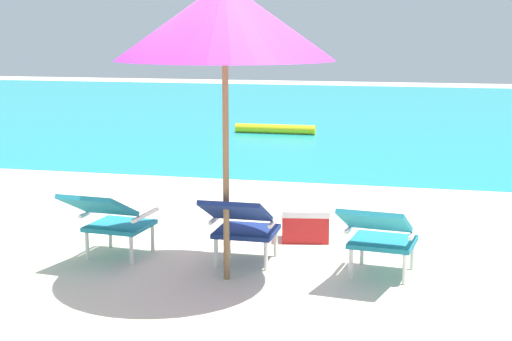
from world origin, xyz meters
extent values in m
plane|color=beige|center=(0.00, 4.00, 0.00)|extent=(40.00, 40.00, 0.00)
cube|color=teal|center=(0.00, 12.76, 0.00)|extent=(40.00, 18.00, 0.01)
cylinder|color=yellow|center=(-1.48, 8.42, 0.10)|extent=(1.60, 0.18, 0.18)
cube|color=teal|center=(-1.15, 0.09, 0.28)|extent=(0.56, 0.54, 0.04)
cube|color=teal|center=(-1.18, -0.28, 0.55)|extent=(0.56, 0.56, 0.27)
cylinder|color=white|center=(-1.35, 0.32, 0.13)|extent=(0.04, 0.04, 0.26)
cylinder|color=white|center=(-0.92, 0.28, 0.13)|extent=(0.04, 0.04, 0.26)
cylinder|color=white|center=(-1.39, -0.10, 0.13)|extent=(0.04, 0.04, 0.26)
cylinder|color=white|center=(-0.95, -0.14, 0.13)|extent=(0.04, 0.04, 0.26)
cube|color=white|center=(-1.41, 0.11, 0.40)|extent=(0.07, 0.50, 0.03)
cube|color=white|center=(-0.89, 0.07, 0.40)|extent=(0.07, 0.50, 0.03)
cube|color=navy|center=(0.01, 0.17, 0.28)|extent=(0.52, 0.50, 0.04)
cube|color=navy|center=(0.01, -0.20, 0.55)|extent=(0.52, 0.52, 0.27)
cylinder|color=white|center=(-0.21, 0.37, 0.13)|extent=(0.04, 0.04, 0.26)
cylinder|color=white|center=(0.23, 0.38, 0.13)|extent=(0.04, 0.04, 0.26)
cylinder|color=white|center=(-0.21, -0.05, 0.13)|extent=(0.04, 0.04, 0.26)
cylinder|color=white|center=(0.23, -0.04, 0.13)|extent=(0.04, 0.04, 0.26)
cube|color=white|center=(-0.25, 0.16, 0.40)|extent=(0.03, 0.50, 0.03)
cube|color=white|center=(0.27, 0.17, 0.40)|extent=(0.03, 0.50, 0.03)
cube|color=teal|center=(1.20, 0.10, 0.28)|extent=(0.58, 0.56, 0.04)
cube|color=teal|center=(1.16, -0.26, 0.55)|extent=(0.58, 0.57, 0.27)
cylinder|color=white|center=(1.01, 0.33, 0.13)|extent=(0.04, 0.04, 0.26)
cylinder|color=white|center=(1.45, 0.28, 0.13)|extent=(0.04, 0.04, 0.26)
cylinder|color=white|center=(0.96, -0.08, 0.13)|extent=(0.04, 0.04, 0.26)
cylinder|color=white|center=(1.40, -0.14, 0.13)|extent=(0.04, 0.04, 0.26)
cube|color=white|center=(0.95, 0.13, 0.40)|extent=(0.09, 0.50, 0.03)
cube|color=white|center=(1.46, 0.07, 0.40)|extent=(0.09, 0.50, 0.03)
cylinder|color=olive|center=(-0.04, -0.33, 0.91)|extent=(0.05, 0.05, 1.82)
cone|color=purple|center=(-0.04, -0.33, 2.09)|extent=(2.20, 2.20, 0.61)
cube|color=red|center=(0.40, 0.97, 0.13)|extent=(0.50, 0.37, 0.26)
cube|color=white|center=(0.40, 0.97, 0.29)|extent=(0.52, 0.40, 0.06)
camera|label=1|loc=(1.58, -6.08, 2.03)|focal=53.04mm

